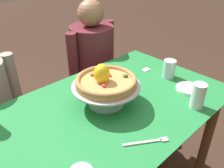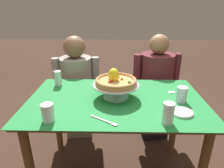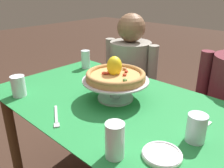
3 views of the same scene
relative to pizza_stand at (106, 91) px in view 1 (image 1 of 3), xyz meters
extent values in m
cylinder|color=brown|center=(0.57, -0.35, -0.47)|extent=(0.06, 0.06, 0.74)
cylinder|color=brown|center=(0.57, 0.29, -0.47)|extent=(0.06, 0.06, 0.74)
cube|color=brown|center=(0.00, -0.03, -0.09)|extent=(1.27, 0.77, 0.02)
cube|color=#237F3D|center=(0.00, -0.03, -0.07)|extent=(1.31, 0.81, 0.00)
cylinder|color=#B7B7C1|center=(0.00, 0.00, -0.07)|extent=(0.19, 0.19, 0.01)
cylinder|color=#B7B7C1|center=(0.00, 0.00, -0.02)|extent=(0.05, 0.05, 0.09)
cylinder|color=#B7B7C1|center=(0.00, 0.00, 0.03)|extent=(0.35, 0.35, 0.01)
cylinder|color=tan|center=(0.00, 0.00, 0.05)|extent=(0.31, 0.31, 0.03)
torus|color=#AF7D47|center=(0.00, 0.00, 0.07)|extent=(0.31, 0.31, 0.02)
ellipsoid|color=tan|center=(0.00, 0.00, 0.07)|extent=(0.03, 0.02, 0.01)
ellipsoid|color=#4C7533|center=(0.10, -0.04, 0.07)|extent=(0.03, 0.04, 0.02)
ellipsoid|color=#C63D28|center=(-0.03, -0.02, 0.07)|extent=(0.03, 0.03, 0.01)
ellipsoid|color=#C63D28|center=(0.05, 0.02, 0.07)|extent=(0.03, 0.03, 0.01)
ellipsoid|color=#996B42|center=(-0.01, 0.09, 0.07)|extent=(0.03, 0.02, 0.01)
ellipsoid|color=#C63D28|center=(-0.04, -0.04, 0.07)|extent=(0.03, 0.03, 0.01)
ellipsoid|color=tan|center=(-0.04, 0.01, 0.07)|extent=(0.03, 0.04, 0.02)
ellipsoid|color=#C63D28|center=(0.02, 0.06, 0.07)|extent=(0.03, 0.03, 0.01)
ellipsoid|color=yellow|center=(-0.02, 0.01, 0.10)|extent=(0.11, 0.11, 0.10)
cylinder|color=white|center=(0.31, -0.34, -0.01)|extent=(0.07, 0.07, 0.13)
cylinder|color=silver|center=(0.31, -0.34, -0.03)|extent=(0.06, 0.06, 0.08)
cylinder|color=silver|center=(0.48, -0.06, -0.02)|extent=(0.08, 0.08, 0.11)
cylinder|color=silver|center=(0.48, -0.06, -0.03)|extent=(0.07, 0.07, 0.08)
cylinder|color=white|center=(0.43, -0.23, -0.07)|extent=(0.14, 0.14, 0.01)
torus|color=white|center=(0.43, -0.23, -0.06)|extent=(0.14, 0.14, 0.01)
cube|color=#B7B7C1|center=(-0.08, -0.32, -0.07)|extent=(0.15, 0.10, 0.01)
cube|color=#B7B7C1|center=(0.00, -0.37, -0.07)|extent=(0.04, 0.04, 0.01)
cube|color=white|center=(0.45, 0.10, -0.07)|extent=(0.05, 0.04, 0.00)
cube|color=gray|center=(-0.43, 0.65, -0.63)|extent=(0.32, 0.35, 0.42)
cylinder|color=gray|center=(-0.22, 0.68, -0.14)|extent=(0.08, 0.08, 0.41)
cube|color=black|center=(0.43, 0.63, -0.61)|extent=(0.32, 0.35, 0.46)
cylinder|color=maroon|center=(0.43, 0.63, -0.13)|extent=(0.38, 0.38, 0.49)
sphere|color=#9E7051|center=(0.43, 0.63, 0.21)|extent=(0.20, 0.20, 0.20)
cylinder|color=maroon|center=(0.22, 0.61, -0.10)|extent=(0.08, 0.08, 0.42)
cylinder|color=maroon|center=(0.64, 0.66, -0.10)|extent=(0.08, 0.08, 0.42)
camera|label=1|loc=(-0.66, -0.74, 0.63)|focal=37.21mm
camera|label=2|loc=(0.01, -1.35, 0.60)|focal=31.69mm
camera|label=3|loc=(0.77, -0.84, 0.49)|focal=37.96mm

